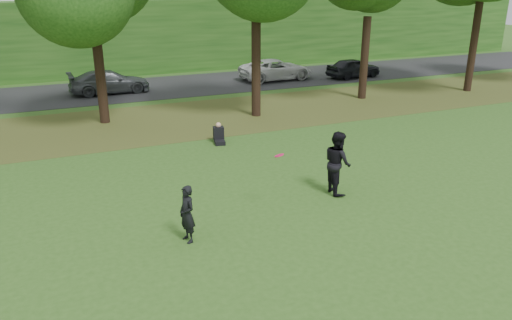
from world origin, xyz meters
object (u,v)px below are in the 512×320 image
(frisbee, at_px, (279,155))
(seated_person, at_px, (219,135))
(player_left, at_px, (187,214))
(player_right, at_px, (338,162))

(frisbee, height_order, seated_person, frisbee)
(player_left, xyz_separation_m, player_right, (5.12, 1.20, 0.24))
(player_right, distance_m, seated_person, 6.53)
(player_left, distance_m, player_right, 5.26)
(player_left, xyz_separation_m, seated_person, (3.41, 7.47, -0.44))
(frisbee, xyz_separation_m, seated_person, (0.55, 6.79, -1.39))
(seated_person, bearing_deg, player_right, -64.12)
(player_left, relative_size, seated_person, 1.81)
(player_left, bearing_deg, frisbee, 90.25)
(frisbee, distance_m, seated_person, 6.95)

